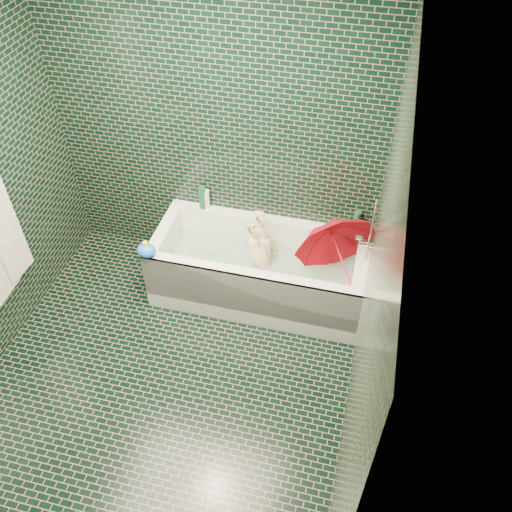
% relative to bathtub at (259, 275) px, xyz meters
% --- Properties ---
extents(floor, '(2.80, 2.80, 0.00)m').
position_rel_bathtub_xyz_m(floor, '(-0.45, -1.01, -0.21)').
color(floor, black).
rests_on(floor, ground).
extents(ceiling, '(2.80, 2.80, 0.00)m').
position_rel_bathtub_xyz_m(ceiling, '(-0.45, -1.01, 2.29)').
color(ceiling, white).
rests_on(ceiling, wall_back).
extents(wall_back, '(2.80, 0.00, 2.80)m').
position_rel_bathtub_xyz_m(wall_back, '(-0.45, 0.39, 1.04)').
color(wall_back, black).
rests_on(wall_back, floor).
extents(wall_front, '(2.80, 0.00, 2.80)m').
position_rel_bathtub_xyz_m(wall_front, '(-0.45, -2.41, 1.04)').
color(wall_front, black).
rests_on(wall_front, floor).
extents(wall_right, '(0.00, 2.80, 2.80)m').
position_rel_bathtub_xyz_m(wall_right, '(0.85, -1.01, 1.04)').
color(wall_right, black).
rests_on(wall_right, floor).
extents(bathtub, '(1.70, 0.75, 0.55)m').
position_rel_bathtub_xyz_m(bathtub, '(0.00, 0.00, 0.00)').
color(bathtub, white).
rests_on(bathtub, floor).
extents(bath_mat, '(1.35, 0.47, 0.01)m').
position_rel_bathtub_xyz_m(bath_mat, '(0.00, 0.02, -0.06)').
color(bath_mat, '#3FCF29').
rests_on(bath_mat, bathtub).
extents(water, '(1.48, 0.53, 0.00)m').
position_rel_bathtub_xyz_m(water, '(0.00, 0.02, 0.09)').
color(water, silver).
rests_on(water, bathtub).
extents(faucet, '(0.18, 0.19, 0.55)m').
position_rel_bathtub_xyz_m(faucet, '(0.81, 0.01, 0.56)').
color(faucet, silver).
rests_on(faucet, wall_right).
extents(child, '(0.95, 0.54, 0.40)m').
position_rel_bathtub_xyz_m(child, '(0.03, 0.07, 0.10)').
color(child, '#DFBA8B').
rests_on(child, bathtub).
extents(umbrella, '(0.98, 0.97, 0.94)m').
position_rel_bathtub_xyz_m(umbrella, '(0.63, 0.01, 0.36)').
color(umbrella, red).
rests_on(umbrella, bathtub).
extents(soap_bottle_a, '(0.11, 0.11, 0.27)m').
position_rel_bathtub_xyz_m(soap_bottle_a, '(0.80, 0.31, 0.34)').
color(soap_bottle_a, white).
rests_on(soap_bottle_a, bathtub).
extents(soap_bottle_b, '(0.11, 0.11, 0.19)m').
position_rel_bathtub_xyz_m(soap_bottle_b, '(0.79, 0.31, 0.34)').
color(soap_bottle_b, '#43217D').
rests_on(soap_bottle_b, bathtub).
extents(soap_bottle_c, '(0.15, 0.15, 0.19)m').
position_rel_bathtub_xyz_m(soap_bottle_c, '(0.61, 0.31, 0.34)').
color(soap_bottle_c, '#154C29').
rests_on(soap_bottle_c, bathtub).
extents(bottle_right_tall, '(0.07, 0.07, 0.20)m').
position_rel_bathtub_xyz_m(bottle_right_tall, '(0.71, 0.35, 0.44)').
color(bottle_right_tall, '#154C29').
rests_on(bottle_right_tall, bathtub).
extents(bottle_right_pump, '(0.05, 0.05, 0.17)m').
position_rel_bathtub_xyz_m(bottle_right_pump, '(0.71, 0.35, 0.42)').
color(bottle_right_pump, silver).
rests_on(bottle_right_pump, bathtub).
extents(bottle_left_tall, '(0.07, 0.07, 0.21)m').
position_rel_bathtub_xyz_m(bottle_left_tall, '(-0.57, 0.34, 0.44)').
color(bottle_left_tall, '#154C29').
rests_on(bottle_left_tall, bathtub).
extents(bottle_left_short, '(0.06, 0.06, 0.18)m').
position_rel_bathtub_xyz_m(bottle_left_short, '(-0.54, 0.35, 0.43)').
color(bottle_left_short, white).
rests_on(bottle_left_short, bathtub).
extents(rubber_duck, '(0.13, 0.10, 0.10)m').
position_rel_bathtub_xyz_m(rubber_duck, '(0.64, 0.34, 0.38)').
color(rubber_duck, yellow).
rests_on(rubber_duck, bathtub).
extents(bath_toy, '(0.16, 0.14, 0.14)m').
position_rel_bathtub_xyz_m(bath_toy, '(-0.80, -0.33, 0.40)').
color(bath_toy, blue).
rests_on(bath_toy, bathtub).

